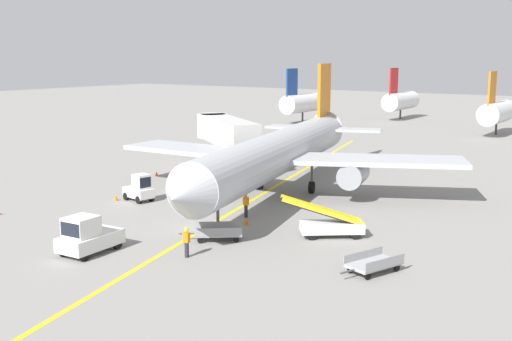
# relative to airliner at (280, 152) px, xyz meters

# --- Properties ---
(ground_plane) EXTENTS (300.00, 300.00, 0.00)m
(ground_plane) POSITION_rel_airliner_xyz_m (1.26, -11.29, -3.42)
(ground_plane) COLOR gray
(taxi_line_yellow) EXTENTS (19.30, 77.78, 0.01)m
(taxi_line_yellow) POSITION_rel_airliner_xyz_m (0.13, -6.29, -3.41)
(taxi_line_yellow) COLOR yellow
(taxi_line_yellow) RESTS_ON ground
(airliner) EXTENTS (27.93, 34.95, 10.10)m
(airliner) POSITION_rel_airliner_xyz_m (0.00, 0.00, 0.00)
(airliner) COLOR #B2B5BA
(airliner) RESTS_ON ground
(jet_bridge) EXTENTS (11.80, 9.58, 4.85)m
(jet_bridge) POSITION_rel_airliner_xyz_m (-11.61, 8.10, 0.12)
(jet_bridge) COLOR beige
(jet_bridge) RESTS_ON ground
(pushback_tug) EXTENTS (2.10, 3.70, 2.20)m
(pushback_tug) POSITION_rel_airliner_xyz_m (-0.80, -18.80, -2.42)
(pushback_tug) COLOR silver
(pushback_tug) RESTS_ON ground
(baggage_tug_near_wing) EXTENTS (2.61, 1.75, 2.10)m
(baggage_tug_near_wing) POSITION_rel_airliner_xyz_m (-7.60, -7.83, -2.49)
(baggage_tug_near_wing) COLOR silver
(baggage_tug_near_wing) RESTS_ON ground
(belt_loader_forward_hold) EXTENTS (4.73, 4.03, 2.59)m
(belt_loader_forward_hold) POSITION_rel_airliner_xyz_m (8.78, -8.26, -2.64)
(belt_loader_forward_hold) COLOR silver
(belt_loader_forward_hold) RESTS_ON ground
(baggage_cart_loaded) EXTENTS (3.46, 2.95, 0.94)m
(baggage_cart_loaded) POSITION_rel_airliner_xyz_m (3.59, -12.65, -2.95)
(baggage_cart_loaded) COLOR #A5A5A8
(baggage_cart_loaded) RESTS_ON ground
(baggage_cart_empty_trailing) EXTENTS (2.41, 3.81, 0.94)m
(baggage_cart_empty_trailing) POSITION_rel_airliner_xyz_m (13.65, -12.73, -2.95)
(baggage_cart_empty_trailing) COLOR #A5A5A8
(baggage_cart_empty_trailing) RESTS_ON ground
(ground_crew_marshaller) EXTENTS (0.36, 0.24, 1.70)m
(ground_crew_marshaller) POSITION_rel_airliner_xyz_m (1.87, -7.30, -2.51)
(ground_crew_marshaller) COLOR #26262D
(ground_crew_marshaller) RESTS_ON ground
(ground_crew_wing_walker) EXTENTS (0.36, 0.24, 1.70)m
(ground_crew_wing_walker) POSITION_rel_airliner_xyz_m (4.19, -16.21, -2.51)
(ground_crew_wing_walker) COLOR #26262D
(ground_crew_wing_walker) RESTS_ON ground
(safety_cone_nose_left) EXTENTS (0.36, 0.36, 0.44)m
(safety_cone_nose_left) POSITION_rel_airliner_xyz_m (-9.22, -8.76, -3.20)
(safety_cone_nose_left) COLOR orange
(safety_cone_nose_left) RESTS_ON ground
(safety_cone_nose_right) EXTENTS (0.36, 0.36, 0.44)m
(safety_cone_nose_right) POSITION_rel_airliner_xyz_m (-13.47, 0.29, -3.20)
(safety_cone_nose_right) COLOR orange
(safety_cone_nose_right) RESTS_ON ground
(safety_cone_wingtip_right) EXTENTS (0.36, 0.36, 0.44)m
(safety_cone_wingtip_right) POSITION_rel_airliner_xyz_m (2.98, -8.83, -3.20)
(safety_cone_wingtip_right) COLOR orange
(safety_cone_wingtip_right) RESTS_ON ground
(distant_aircraft_far_left) EXTENTS (3.00, 10.10, 8.80)m
(distant_aircraft_far_left) POSITION_rel_airliner_xyz_m (-26.39, 48.87, -0.20)
(distant_aircraft_far_left) COLOR silver
(distant_aircraft_far_left) RESTS_ON ground
(distant_aircraft_mid_left) EXTENTS (3.00, 10.10, 8.80)m
(distant_aircraft_mid_left) POSITION_rel_airliner_xyz_m (-14.90, 62.56, -0.20)
(distant_aircraft_mid_left) COLOR silver
(distant_aircraft_mid_left) RESTS_ON ground
(distant_aircraft_mid_right) EXTENTS (3.00, 10.10, 8.80)m
(distant_aircraft_mid_right) POSITION_rel_airliner_xyz_m (4.36, 49.09, -0.20)
(distant_aircraft_mid_right) COLOR silver
(distant_aircraft_mid_right) RESTS_ON ground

